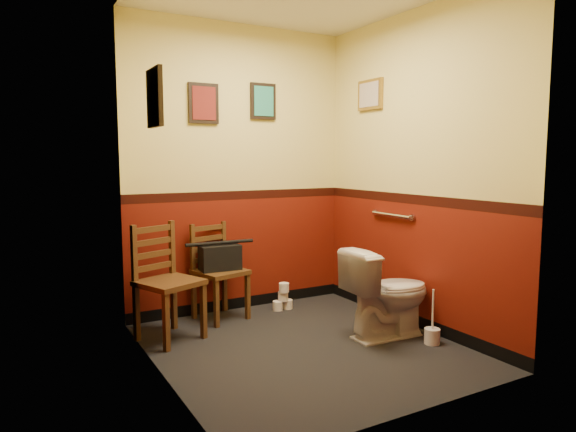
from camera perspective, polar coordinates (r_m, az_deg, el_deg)
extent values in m
cube|color=black|center=(4.11, 1.76, -14.33)|extent=(2.20, 2.40, 0.00)
cube|color=#5F1309|center=(4.91, -5.46, 5.14)|extent=(2.20, 0.00, 2.70)
cube|color=#5F1309|center=(2.89, 14.29, 4.10)|extent=(2.20, 0.00, 2.70)
cube|color=#5F1309|center=(3.41, -14.23, 4.42)|extent=(0.00, 2.40, 2.70)
cube|color=#5F1309|center=(4.52, 13.90, 4.88)|extent=(0.00, 2.40, 2.70)
cylinder|color=silver|center=(4.70, 11.38, 0.11)|extent=(0.03, 0.50, 0.03)
cylinder|color=silver|center=(4.53, 13.63, -0.18)|extent=(0.02, 0.06, 0.06)
cylinder|color=silver|center=(4.91, 9.65, 0.40)|extent=(0.02, 0.06, 0.06)
cube|color=black|center=(4.79, -9.37, 12.24)|extent=(0.28, 0.03, 0.36)
cube|color=maroon|center=(4.77, -9.30, 12.27)|extent=(0.22, 0.01, 0.30)
cube|color=black|center=(5.03, -2.79, 12.61)|extent=(0.26, 0.03, 0.34)
cube|color=#2A8775|center=(5.02, -2.70, 12.63)|extent=(0.20, 0.01, 0.28)
cube|color=black|center=(3.53, -14.61, 12.61)|extent=(0.03, 0.30, 0.38)
cube|color=tan|center=(3.54, -14.34, 12.60)|extent=(0.01, 0.24, 0.31)
cube|color=olive|center=(4.99, 9.13, 13.16)|extent=(0.03, 0.34, 0.28)
cube|color=tan|center=(4.98, 8.97, 13.18)|extent=(0.01, 0.28, 0.22)
imported|color=white|center=(4.31, 11.02, -8.43)|extent=(0.76, 0.45, 0.72)
cylinder|color=silver|center=(4.31, 15.72, -12.73)|extent=(0.12, 0.12, 0.12)
cylinder|color=silver|center=(4.25, 15.80, -10.12)|extent=(0.02, 0.02, 0.35)
cube|color=#553519|center=(4.24, -13.04, -7.22)|extent=(0.57, 0.57, 0.04)
cube|color=#553519|center=(4.05, -13.39, -11.32)|extent=(0.05, 0.05, 0.47)
cube|color=#553519|center=(4.34, -16.49, -10.21)|extent=(0.05, 0.05, 0.47)
cube|color=#553519|center=(4.28, -9.38, -10.26)|extent=(0.05, 0.05, 0.47)
cube|color=#553519|center=(4.56, -12.58, -9.30)|extent=(0.05, 0.05, 0.47)
cube|color=#553519|center=(4.24, -16.73, -4.11)|extent=(0.05, 0.05, 0.47)
cube|color=#553519|center=(4.46, -12.77, -3.49)|extent=(0.05, 0.05, 0.47)
cube|color=#553519|center=(4.37, -14.65, -5.47)|extent=(0.34, 0.16, 0.05)
cube|color=#553519|center=(4.35, -14.69, -4.13)|extent=(0.34, 0.16, 0.05)
cube|color=#553519|center=(4.33, -14.73, -2.78)|extent=(0.34, 0.16, 0.05)
cube|color=#553519|center=(4.32, -14.76, -1.41)|extent=(0.34, 0.16, 0.05)
cube|color=#553519|center=(4.71, -7.53, -6.19)|extent=(0.49, 0.49, 0.04)
cube|color=#553519|center=(4.53, -7.96, -9.54)|extent=(0.05, 0.05, 0.43)
cube|color=#553519|center=(4.80, -10.42, -8.65)|extent=(0.05, 0.05, 0.43)
cube|color=#553519|center=(4.73, -4.51, -8.80)|extent=(0.05, 0.05, 0.43)
cube|color=#553519|center=(4.99, -7.07, -8.01)|extent=(0.05, 0.05, 0.43)
cube|color=#553519|center=(4.71, -10.56, -3.54)|extent=(0.05, 0.04, 0.43)
cube|color=#553519|center=(4.91, -7.17, -3.08)|extent=(0.05, 0.04, 0.43)
cube|color=#553519|center=(4.83, -8.81, -4.72)|extent=(0.32, 0.11, 0.04)
cube|color=#553519|center=(4.81, -8.83, -3.59)|extent=(0.32, 0.11, 0.04)
cube|color=#553519|center=(4.80, -8.85, -2.45)|extent=(0.32, 0.11, 0.04)
cube|color=#553519|center=(4.78, -8.87, -1.31)|extent=(0.32, 0.11, 0.04)
cube|color=black|center=(4.68, -7.55, -4.61)|extent=(0.37, 0.20, 0.23)
cylinder|color=black|center=(4.66, -7.58, -2.97)|extent=(0.32, 0.05, 0.03)
cylinder|color=silver|center=(5.02, -1.14, -9.94)|extent=(0.10, 0.10, 0.09)
cylinder|color=silver|center=(5.07, -0.06, -9.77)|extent=(0.10, 0.10, 0.09)
cylinder|color=silver|center=(5.01, -0.55, -8.90)|extent=(0.10, 0.10, 0.09)
cylinder|color=silver|center=(4.97, -0.45, -7.96)|extent=(0.10, 0.10, 0.09)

